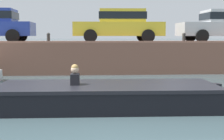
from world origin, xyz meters
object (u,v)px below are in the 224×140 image
Objects in this scene: mooring_bollard_mid at (48,37)px; mooring_bollard_east at (184,37)px; motorboat_passing at (97,96)px; car_centre_silver at (224,25)px; car_left_inner_yellow at (120,24)px.

mooring_bollard_mid and mooring_bollard_east have the same top height.
motorboat_passing is at bearing -121.84° from mooring_bollard_east.
car_centre_silver is at bearing 26.37° from mooring_bollard_east.
mooring_bollard_mid is (-8.32, -1.15, -0.61)m from car_centre_silver.
car_left_inner_yellow and car_centre_silver have the same top height.
car_left_inner_yellow is at bearing 80.93° from motorboat_passing.
motorboat_passing is 1.49× the size of car_left_inner_yellow.
car_centre_silver reaches higher than mooring_bollard_mid.
mooring_bollard_east is at bearing 58.16° from motorboat_passing.
car_centre_silver is at bearing 0.01° from car_left_inner_yellow.
mooring_bollard_east is at bearing -153.63° from car_centre_silver.
mooring_bollard_east is at bearing -22.41° from car_left_inner_yellow.
car_centre_silver is 9.60× the size of mooring_bollard_east.
mooring_bollard_east is (4.01, 6.45, 1.37)m from motorboat_passing.
motorboat_passing is at bearing -99.07° from car_left_inner_yellow.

